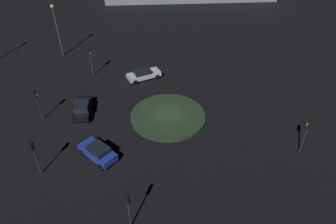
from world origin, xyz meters
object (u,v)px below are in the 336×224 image
Objects in this scene: traffic_light_east at (307,131)px; traffic_light_southwest at (37,100)px; traffic_light_southeast at (128,204)px; traffic_light_west at (91,57)px; car_white at (143,74)px; car_blue at (98,152)px; car_black at (83,108)px; traffic_light_south at (34,152)px; streetlamp_west at (56,23)px.

traffic_light_southwest is at bearing 12.40° from traffic_light_east.
traffic_light_southeast reaches higher than traffic_light_southwest.
traffic_light_east is 28.06m from traffic_light_west.
car_blue is at bearing -129.18° from car_white.
traffic_light_west is at bearing -9.16° from traffic_light_east.
traffic_light_southwest is at bearing 1.21° from car_blue.
car_blue is 0.99× the size of traffic_light_east.
traffic_light_southwest is (-2.55, -3.72, 1.94)m from car_black.
traffic_light_southeast is (15.27, -16.57, 2.10)m from car_white.
traffic_light_southeast reaches higher than traffic_light_south.
car_black is at bearing 7.82° from traffic_light_east.
car_white is 14.25m from traffic_light_southwest.
car_white is 10.21m from car_black.
car_blue is 0.51× the size of streetlamp_west.
traffic_light_east is 28.05m from traffic_light_southwest.
streetlamp_west reaches higher than traffic_light_south.
traffic_light_south is (-16.91, -18.63, -0.12)m from traffic_light_east.
car_black is 1.19× the size of traffic_light_southwest.
traffic_light_south is (7.27, -4.43, 0.09)m from traffic_light_southwest.
traffic_light_east is at bearing -12.44° from traffic_light_southwest.
car_blue is (7.36, -13.54, 0.07)m from car_white.
car_white is 21.98m from traffic_light_east.
streetlamp_west is (-19.44, 15.00, 2.46)m from traffic_light_south.
traffic_light_west reaches higher than car_white.
traffic_light_east is at bearing -51.10° from traffic_light_southeast.
traffic_light_southeast is (7.90, -3.02, 2.03)m from car_blue.
streetlamp_west reaches higher than traffic_light_east.
car_black is at bearing -24.97° from streetlamp_west.
traffic_light_west is (-10.82, 14.31, 0.16)m from traffic_light_south.
car_white is at bearing 37.70° from traffic_light_southwest.
car_blue reaches higher than car_white.
traffic_light_east is 36.60m from streetlamp_west.
car_blue is at bearing -35.19° from traffic_light_west.
traffic_light_west is at bearing 49.94° from traffic_light_south.
traffic_light_west is (-21.12, 12.52, 0.11)m from traffic_light_southeast.
car_black is 16.45m from traffic_light_southeast.
traffic_light_west reaches higher than traffic_light_southwest.
car_black is at bearing 37.35° from traffic_light_southeast.
car_white is 1.08× the size of car_black.
traffic_light_south is at bearing -52.40° from traffic_light_west.
car_blue is 0.98× the size of traffic_light_west.
traffic_light_south is at bearing 29.74° from traffic_light_east.
traffic_light_southwest is (-9.68, -0.38, 1.89)m from car_blue.
traffic_light_southeast is at bearing -23.96° from streetlamp_west.
traffic_light_west is at bearing 29.64° from traffic_light_southeast.
traffic_light_east is 1.08× the size of traffic_light_southwest.
traffic_light_south is at bearing 162.67° from car_black.
car_white is 1.19× the size of traffic_light_east.
traffic_light_south is at bearing -74.18° from traffic_light_southwest.
car_blue is 24.51m from streetlamp_west.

